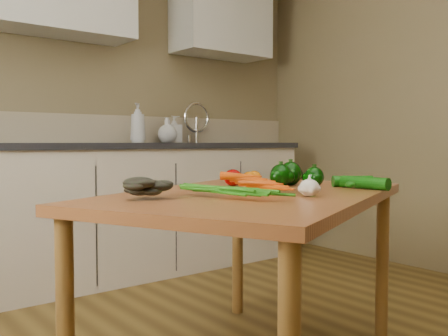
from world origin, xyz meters
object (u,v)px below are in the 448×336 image
object	(u,v)px
leafy_greens	(147,185)
pepper_b	(290,173)
pepper_c	(314,177)
pepper_a	(281,175)
zucchini_a	(353,181)
table	(254,213)
carrot_bunch	(246,185)
tomato_a	(233,178)
soap_bottle_b	(174,129)
soap_bottle_c	(167,130)
soap_bottle_a	(138,123)
tomato_b	(249,178)
garlic_bulb	(309,188)
tomato_c	(254,177)
zucchini_b	(365,183)

from	to	relation	value
leafy_greens	pepper_b	world-z (taller)	pepper_b
pepper_c	pepper_a	bearing A→B (deg)	138.72
leafy_greens	zucchini_a	distance (m)	0.92
table	carrot_bunch	size ratio (longest dim) A/B	6.33
pepper_a	pepper_c	size ratio (longest dim) A/B	1.14
pepper_b	pepper_c	world-z (taller)	pepper_b
carrot_bunch	tomato_a	distance (m)	0.31
soap_bottle_b	tomato_a	xyz separation A→B (m)	(-0.71, -1.59, -0.25)
carrot_bunch	pepper_b	xyz separation A→B (m)	(0.40, 0.16, 0.02)
pepper_b	soap_bottle_b	bearing A→B (deg)	74.53
soap_bottle_c	pepper_a	size ratio (longest dim) A/B	2.00
soap_bottle_b	pepper_b	world-z (taller)	soap_bottle_b
leafy_greens	soap_bottle_a	bearing A→B (deg)	62.52
soap_bottle_c	pepper_b	size ratio (longest dim) A/B	1.86
pepper_c	tomato_b	bearing A→B (deg)	116.46
pepper_b	pepper_c	xyz separation A→B (m)	(0.02, -0.12, -0.01)
tomato_b	garlic_bulb	bearing A→B (deg)	-108.52
pepper_c	zucchini_a	distance (m)	0.16
soap_bottle_a	leafy_greens	distance (m)	1.93
carrot_bunch	tomato_c	xyz separation A→B (m)	(0.33, 0.32, -0.00)
leafy_greens	pepper_b	distance (m)	0.78
table	zucchini_b	world-z (taller)	zucchini_b
leafy_greens	pepper_a	world-z (taller)	same
tomato_a	soap_bottle_b	bearing A→B (deg)	65.89
soap_bottle_b	pepper_c	xyz separation A→B (m)	(-0.45, -1.82, -0.25)
leafy_greens	tomato_b	world-z (taller)	leafy_greens
leafy_greens	pepper_c	size ratio (longest dim) A/B	2.29
leafy_greens	tomato_c	xyz separation A→B (m)	(0.71, 0.26, -0.02)
table	leafy_greens	distance (m)	0.46
pepper_b	zucchini_a	distance (m)	0.27
table	leafy_greens	bearing A→B (deg)	150.46
carrot_bunch	zucchini_b	size ratio (longest dim) A/B	1.19
leafy_greens	tomato_b	bearing A→B (deg)	20.08
zucchini_a	zucchini_b	world-z (taller)	zucchini_b
carrot_bunch	leafy_greens	xyz separation A→B (m)	(-0.38, 0.06, 0.01)
carrot_bunch	leafy_greens	distance (m)	0.38
soap_bottle_c	zucchini_a	xyz separation A→B (m)	(-0.26, -1.90, -0.26)
pepper_b	zucchini_a	size ratio (longest dim) A/B	0.59
tomato_a	pepper_b	bearing A→B (deg)	-24.81
table	pepper_c	distance (m)	0.38
tomato_c	zucchini_b	bearing A→B (deg)	-72.17
soap_bottle_a	garlic_bulb	bearing A→B (deg)	-55.11
soap_bottle_a	tomato_a	world-z (taller)	soap_bottle_a
soap_bottle_a	zucchini_a	xyz separation A→B (m)	(0.03, -1.84, -0.30)
soap_bottle_a	pepper_b	world-z (taller)	soap_bottle_a
table	zucchini_b	xyz separation A→B (m)	(0.43, -0.19, 0.10)
soap_bottle_a	pepper_a	distance (m)	1.66
tomato_a	zucchini_a	world-z (taller)	tomato_a
tomato_c	zucchini_a	world-z (taller)	tomato_c
table	leafy_greens	world-z (taller)	leafy_greens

